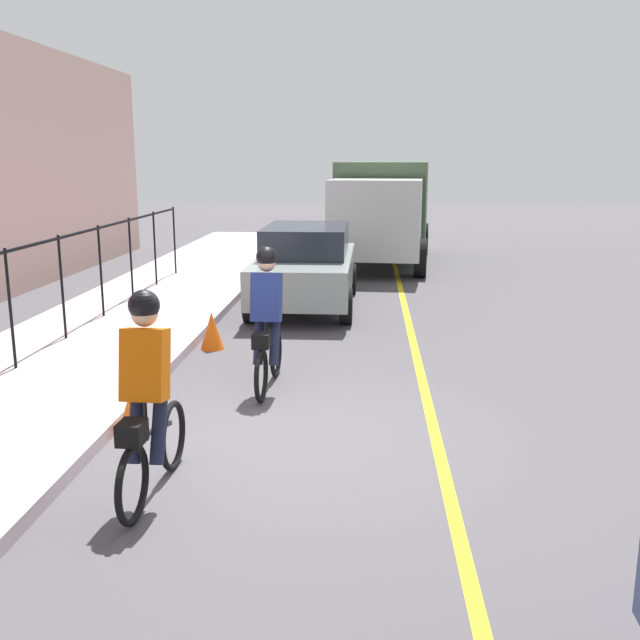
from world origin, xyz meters
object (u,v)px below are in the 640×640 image
(cyclist_lead, at_px, (267,320))
(traffic_cone_near, at_px, (133,411))
(box_truck_background, at_px, (383,207))
(cyclist_follow, at_px, (148,397))
(traffic_cone_far, at_px, (212,331))
(parked_sedan_rear, at_px, (306,265))

(cyclist_lead, height_order, traffic_cone_near, cyclist_lead)
(box_truck_background, relative_size, traffic_cone_near, 12.96)
(cyclist_lead, height_order, cyclist_follow, same)
(cyclist_follow, height_order, traffic_cone_near, cyclist_follow)
(cyclist_lead, height_order, box_truck_background, box_truck_background)
(box_truck_background, bearing_deg, cyclist_lead, -3.00)
(cyclist_follow, xyz_separation_m, traffic_cone_near, (1.40, 0.62, -0.65))
(box_truck_background, bearing_deg, cyclist_follow, -3.65)
(traffic_cone_far, bearing_deg, cyclist_follow, -173.74)
(parked_sedan_rear, relative_size, traffic_cone_near, 8.30)
(cyclist_follow, xyz_separation_m, parked_sedan_rear, (8.40, -0.61, -0.09))
(cyclist_lead, xyz_separation_m, traffic_cone_far, (1.96, 1.14, -0.62))
(cyclist_lead, relative_size, box_truck_background, 0.27)
(parked_sedan_rear, distance_m, traffic_cone_far, 3.65)
(parked_sedan_rear, bearing_deg, traffic_cone_far, -18.50)
(box_truck_background, distance_m, traffic_cone_far, 10.22)
(traffic_cone_near, bearing_deg, parked_sedan_rear, -10.00)
(cyclist_lead, xyz_separation_m, parked_sedan_rear, (5.38, -0.02, -0.09))
(cyclist_lead, bearing_deg, traffic_cone_near, 145.51)
(traffic_cone_near, relative_size, traffic_cone_far, 0.91)
(cyclist_lead, relative_size, cyclist_follow, 1.00)
(cyclist_follow, height_order, parked_sedan_rear, cyclist_follow)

